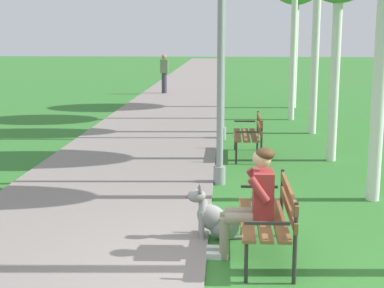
{
  "coord_description": "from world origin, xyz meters",
  "views": [
    {
      "loc": [
        -0.02,
        -5.49,
        2.46
      ],
      "look_at": [
        -0.5,
        2.6,
        0.9
      ],
      "focal_mm": 53.38,
      "sensor_mm": 36.0,
      "label": 1
    }
  ],
  "objects_px": {
    "lamp_post_near": "(221,63)",
    "park_bench_mid": "(251,132)",
    "dog_grey": "(216,219)",
    "pedestrian_distant": "(164,74)",
    "person_seated_on_near_bench": "(253,198)",
    "park_bench_near": "(271,213)",
    "lamp_post_mid": "(223,49)"
  },
  "relations": [
    {
      "from": "park_bench_near",
      "to": "person_seated_on_near_bench",
      "type": "relative_size",
      "value": 1.2
    },
    {
      "from": "person_seated_on_near_bench",
      "to": "dog_grey",
      "type": "bearing_deg",
      "value": 129.94
    },
    {
      "from": "park_bench_mid",
      "to": "lamp_post_near",
      "type": "distance_m",
      "value": 2.74
    },
    {
      "from": "park_bench_mid",
      "to": "person_seated_on_near_bench",
      "type": "distance_m",
      "value": 5.37
    },
    {
      "from": "lamp_post_mid",
      "to": "park_bench_mid",
      "type": "bearing_deg",
      "value": -72.91
    },
    {
      "from": "park_bench_near",
      "to": "dog_grey",
      "type": "height_order",
      "value": "park_bench_near"
    },
    {
      "from": "park_bench_mid",
      "to": "pedestrian_distant",
      "type": "relative_size",
      "value": 0.91
    },
    {
      "from": "lamp_post_mid",
      "to": "pedestrian_distant",
      "type": "relative_size",
      "value": 2.49
    },
    {
      "from": "pedestrian_distant",
      "to": "lamp_post_near",
      "type": "bearing_deg",
      "value": -80.31
    },
    {
      "from": "dog_grey",
      "to": "pedestrian_distant",
      "type": "bearing_deg",
      "value": 98.18
    },
    {
      "from": "park_bench_mid",
      "to": "dog_grey",
      "type": "height_order",
      "value": "park_bench_mid"
    },
    {
      "from": "lamp_post_near",
      "to": "lamp_post_mid",
      "type": "xyz_separation_m",
      "value": [
        0.01,
        4.13,
        0.11
      ]
    },
    {
      "from": "dog_grey",
      "to": "pedestrian_distant",
      "type": "height_order",
      "value": "pedestrian_distant"
    },
    {
      "from": "lamp_post_near",
      "to": "park_bench_mid",
      "type": "bearing_deg",
      "value": 74.73
    },
    {
      "from": "person_seated_on_near_bench",
      "to": "lamp_post_mid",
      "type": "relative_size",
      "value": 0.3
    },
    {
      "from": "park_bench_near",
      "to": "lamp_post_near",
      "type": "bearing_deg",
      "value": 100.89
    },
    {
      "from": "park_bench_mid",
      "to": "park_bench_near",
      "type": "bearing_deg",
      "value": -89.91
    },
    {
      "from": "dog_grey",
      "to": "park_bench_near",
      "type": "bearing_deg",
      "value": -39.41
    },
    {
      "from": "lamp_post_near",
      "to": "park_bench_near",
      "type": "bearing_deg",
      "value": -79.11
    },
    {
      "from": "park_bench_near",
      "to": "lamp_post_mid",
      "type": "bearing_deg",
      "value": 94.71
    },
    {
      "from": "park_bench_mid",
      "to": "dog_grey",
      "type": "relative_size",
      "value": 1.8
    },
    {
      "from": "park_bench_mid",
      "to": "pedestrian_distant",
      "type": "xyz_separation_m",
      "value": [
        -3.1,
        12.4,
        0.33
      ]
    },
    {
      "from": "park_bench_near",
      "to": "pedestrian_distant",
      "type": "bearing_deg",
      "value": 99.91
    },
    {
      "from": "person_seated_on_near_bench",
      "to": "lamp_post_mid",
      "type": "xyz_separation_m",
      "value": [
        -0.39,
        7.29,
        1.45
      ]
    },
    {
      "from": "person_seated_on_near_bench",
      "to": "lamp_post_mid",
      "type": "distance_m",
      "value": 7.44
    },
    {
      "from": "park_bench_near",
      "to": "lamp_post_mid",
      "type": "distance_m",
      "value": 7.5
    },
    {
      "from": "park_bench_mid",
      "to": "person_seated_on_near_bench",
      "type": "xyz_separation_m",
      "value": [
        -0.2,
        -5.36,
        0.17
      ]
    },
    {
      "from": "lamp_post_near",
      "to": "lamp_post_mid",
      "type": "distance_m",
      "value": 4.13
    },
    {
      "from": "dog_grey",
      "to": "pedestrian_distant",
      "type": "xyz_separation_m",
      "value": [
        -2.48,
        17.27,
        0.58
      ]
    },
    {
      "from": "park_bench_mid",
      "to": "lamp_post_mid",
      "type": "bearing_deg",
      "value": 107.09
    },
    {
      "from": "lamp_post_near",
      "to": "pedestrian_distant",
      "type": "xyz_separation_m",
      "value": [
        -2.5,
        14.61,
        -1.17
      ]
    },
    {
      "from": "dog_grey",
      "to": "pedestrian_distant",
      "type": "relative_size",
      "value": 0.5
    }
  ]
}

